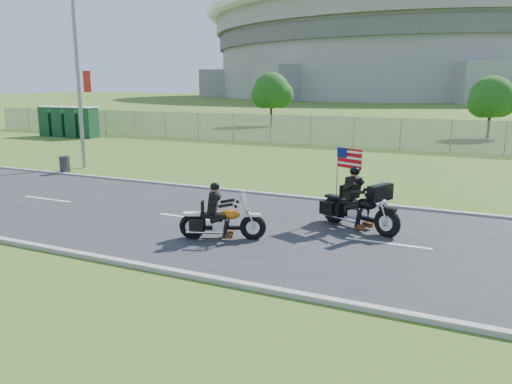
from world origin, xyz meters
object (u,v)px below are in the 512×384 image
at_px(porta_toilet_a, 89,123).
at_px(motorcycle_follow, 359,209).
at_px(porta_toilet_c, 62,122).
at_px(streetlight, 80,51).
at_px(motorcycle_lead, 221,222).
at_px(porta_toilet_b, 75,123).
at_px(porta_toilet_d, 49,122).
at_px(trash_can, 65,165).

distance_m(porta_toilet_a, motorcycle_follow, 29.68).
bearing_deg(porta_toilet_c, streetlight, -40.06).
distance_m(porta_toilet_a, motorcycle_lead, 28.64).
xyz_separation_m(porta_toilet_b, motorcycle_lead, (23.30, -18.45, -0.65)).
xyz_separation_m(streetlight, motorcycle_follow, (14.97, -5.22, -5.02)).
bearing_deg(porta_toilet_a, streetlight, -47.09).
xyz_separation_m(porta_toilet_d, trash_can, (14.66, -12.70, -0.75)).
height_order(porta_toilet_a, motorcycle_follow, porta_toilet_a).
relative_size(motorcycle_lead, trash_can, 2.75).
bearing_deg(trash_can, porta_toilet_a, 129.48).
bearing_deg(porta_toilet_a, trash_can, -50.52).
distance_m(porta_toilet_d, motorcycle_follow, 33.29).
bearing_deg(porta_toilet_b, porta_toilet_a, 0.00).
bearing_deg(motorcycle_follow, porta_toilet_c, 174.55).
height_order(streetlight, porta_toilet_c, streetlight).
bearing_deg(trash_can, porta_toilet_d, 139.10).
relative_size(porta_toilet_c, porta_toilet_d, 1.00).
bearing_deg(porta_toilet_c, porta_toilet_a, 0.00).
height_order(porta_toilet_a, porta_toilet_c, same).
bearing_deg(porta_toilet_d, motorcycle_lead, -35.25).
height_order(motorcycle_lead, motorcycle_follow, motorcycle_follow).
bearing_deg(porta_toilet_d, motorcycle_follow, -28.72).
height_order(porta_toilet_d, motorcycle_follow, porta_toilet_d).
height_order(porta_toilet_c, trash_can, porta_toilet_c).
height_order(streetlight, porta_toilet_b, streetlight).
distance_m(porta_toilet_c, porta_toilet_d, 1.40).
bearing_deg(motorcycle_lead, porta_toilet_d, 122.43).
xyz_separation_m(porta_toilet_a, porta_toilet_b, (-1.40, 0.00, 0.00)).
xyz_separation_m(motorcycle_lead, motorcycle_follow, (3.09, 2.45, 0.12)).
xyz_separation_m(porta_toilet_a, motorcycle_follow, (24.99, -15.99, -0.53)).
bearing_deg(motorcycle_follow, trash_can, -168.31).
distance_m(motorcycle_follow, trash_can, 14.90).
xyz_separation_m(porta_toilet_b, porta_toilet_c, (-1.40, 0.00, 0.00)).
relative_size(porta_toilet_a, porta_toilet_d, 1.00).
relative_size(streetlight, motorcycle_lead, 4.53).
bearing_deg(trash_can, porta_toilet_c, 136.24).
bearing_deg(motorcycle_lead, porta_toilet_a, 117.57).
bearing_deg(streetlight, motorcycle_follow, -19.20).
relative_size(porta_toilet_d, trash_can, 2.87).
bearing_deg(porta_toilet_b, porta_toilet_d, 180.00).
relative_size(streetlight, porta_toilet_c, 4.35).
height_order(porta_toilet_a, trash_can, porta_toilet_a).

